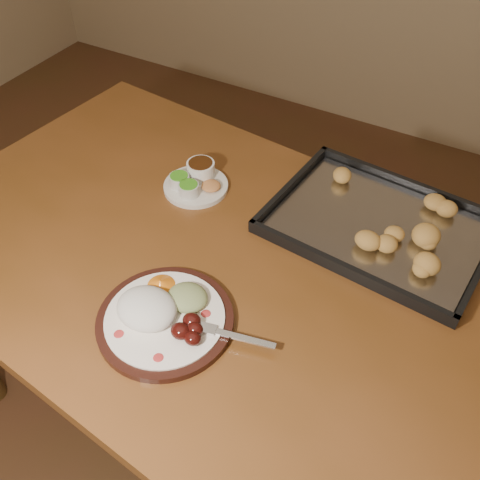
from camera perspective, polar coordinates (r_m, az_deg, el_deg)
The scene contains 5 objects.
ground at distance 1.85m, azimuth -11.03°, elevation -17.88°, with size 4.00×4.00×0.00m, color #50291B.
dining_table at distance 1.27m, azimuth -1.85°, elevation -5.13°, with size 1.59×1.06×0.75m.
dinner_plate at distance 1.08m, azimuth -8.21°, elevation -7.86°, with size 0.36×0.27×0.06m.
condiment_saucer at distance 1.37m, azimuth -4.77°, elevation 6.30°, with size 0.16×0.16×0.06m.
baking_tray at distance 1.29m, azimuth 14.60°, elevation 1.64°, with size 0.53×0.41×0.05m.
Camera 1 is at (0.69, -0.55, 1.63)m, focal length 40.00 mm.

